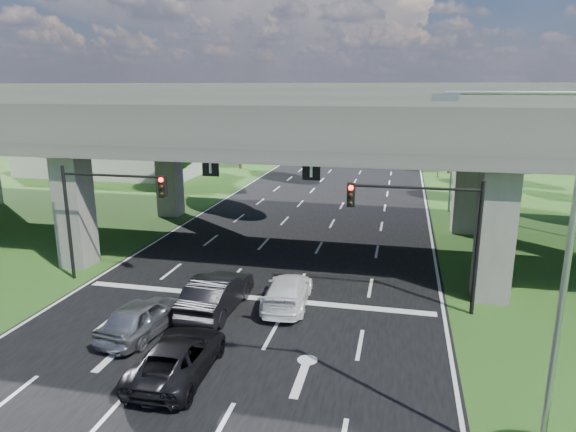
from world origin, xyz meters
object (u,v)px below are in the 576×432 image
at_px(streetlight_beyond, 437,125).
at_px(car_white, 287,291).
at_px(signal_left, 104,203).
at_px(streetlight_near, 548,262).
at_px(streetlight_far, 449,139).
at_px(car_dark, 217,293).
at_px(car_silver, 143,317).
at_px(signal_right, 427,221).
at_px(car_trailing, 178,357).

xyz_separation_m(streetlight_beyond, car_white, (-8.30, -37.00, -5.13)).
bearing_deg(signal_left, streetlight_near, -29.02).
bearing_deg(streetlight_far, car_dark, -116.79).
xyz_separation_m(streetlight_far, car_white, (-8.30, -21.00, -5.13)).
bearing_deg(car_white, signal_left, -9.09).
distance_m(signal_left, streetlight_near, 20.56).
bearing_deg(car_white, car_dark, 19.84).
height_order(streetlight_far, car_silver, streetlight_far).
bearing_deg(streetlight_near, signal_right, 102.88).
distance_m(signal_right, streetlight_far, 20.25).
bearing_deg(car_white, streetlight_near, 129.18).
relative_size(signal_right, car_dark, 1.16).
height_order(streetlight_near, car_trailing, streetlight_near).
distance_m(streetlight_near, streetlight_beyond, 46.00).
bearing_deg(signal_right, car_trailing, -138.41).
xyz_separation_m(streetlight_beyond, car_trailing, (-10.71, -43.55, -5.13)).
height_order(signal_left, car_silver, signal_left).
bearing_deg(signal_left, car_trailing, -46.11).
xyz_separation_m(signal_left, car_white, (9.62, -0.94, -3.47)).
height_order(streetlight_near, streetlight_beyond, same).
xyz_separation_m(car_dark, car_trailing, (0.53, -5.28, -0.16)).
height_order(streetlight_beyond, car_white, streetlight_beyond).
bearing_deg(car_dark, streetlight_far, -115.35).
relative_size(signal_right, signal_left, 1.00).
height_order(streetlight_beyond, car_dark, streetlight_beyond).
xyz_separation_m(streetlight_far, streetlight_beyond, (0.00, 16.00, 0.00)).
xyz_separation_m(streetlight_near, streetlight_far, (0.00, 30.00, 0.00)).
bearing_deg(car_trailing, car_white, -111.73).
bearing_deg(signal_left, car_white, -5.59).
height_order(signal_right, streetlight_far, streetlight_far).
xyz_separation_m(signal_right, streetlight_beyond, (2.27, 36.06, 1.66)).
distance_m(streetlight_near, car_dark, 14.52).
bearing_deg(signal_right, car_white, -171.11).
xyz_separation_m(signal_left, car_dark, (6.67, -2.22, -3.30)).
bearing_deg(streetlight_near, streetlight_far, 90.00).
distance_m(streetlight_far, car_white, 23.15).
relative_size(car_dark, car_trailing, 1.04).
xyz_separation_m(signal_right, car_silver, (-11.13, -4.99, -3.40)).
relative_size(car_silver, car_trailing, 0.89).
distance_m(car_silver, car_white, 6.51).
height_order(signal_right, signal_left, same).
bearing_deg(car_trailing, car_silver, -44.48).
bearing_deg(car_silver, streetlight_far, -110.75).
distance_m(signal_left, car_white, 10.27).
bearing_deg(streetlight_beyond, car_silver, -108.08).
bearing_deg(signal_right, streetlight_near, -77.12).
bearing_deg(streetlight_beyond, streetlight_far, -90.00).
height_order(streetlight_beyond, car_trailing, streetlight_beyond).
bearing_deg(streetlight_beyond, car_dark, -106.38).
xyz_separation_m(streetlight_near, car_dark, (-11.25, 7.73, -4.96)).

